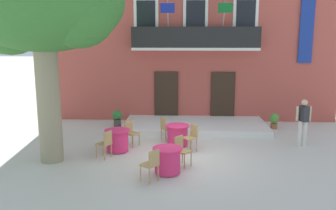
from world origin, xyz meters
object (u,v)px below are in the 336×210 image
cafe_chair_middle_0 (151,163)px  ground_planter_left (117,118)px  cafe_chair_near_tree_0 (105,142)px  cafe_chair_front_1 (166,127)px  cafe_table_middle (168,160)px  cafe_table_near_tree (117,140)px  pedestrian_near_entrance (303,120)px  cafe_chair_front_0 (192,136)px  cafe_table_front (177,135)px  plane_tree (41,8)px  cafe_chair_near_tree_1 (131,131)px  ground_planter_right (274,120)px  cafe_chair_middle_1 (181,149)px

cafe_chair_middle_0 → ground_planter_left: bearing=109.2°
cafe_chair_near_tree_0 → cafe_chair_front_1: size_ratio=1.00×
cafe_table_middle → ground_planter_left: (-2.45, 5.25, 0.02)m
cafe_table_near_tree → cafe_chair_middle_0: (1.40, -2.54, 0.14)m
cafe_table_middle → pedestrian_near_entrance: (4.71, 2.88, 0.56)m
cafe_chair_front_0 → ground_planter_left: size_ratio=1.24×
ground_planter_left → cafe_chair_front_0: bearing=-45.0°
cafe_table_front → cafe_chair_front_1: 0.77m
cafe_table_front → ground_planter_left: bearing=135.9°
cafe_table_middle → plane_tree: bearing=166.1°
cafe_chair_near_tree_1 → ground_planter_right: (5.75, 2.69, -0.15)m
plane_tree → pedestrian_near_entrance: (8.49, 1.94, -3.75)m
ground_planter_left → ground_planter_right: bearing=-0.0°
cafe_chair_middle_1 → pedestrian_near_entrance: (4.32, 2.23, 0.43)m
cafe_table_near_tree → cafe_chair_middle_1: bearing=-29.7°
plane_tree → cafe_chair_near_tree_1: size_ratio=6.93×
cafe_chair_front_0 → pedestrian_near_entrance: pedestrian_near_entrance is taller
cafe_table_near_tree → ground_planter_left: size_ratio=1.18×
cafe_table_near_tree → cafe_chair_middle_1: (2.19, -1.25, 0.14)m
plane_tree → cafe_chair_near_tree_0: size_ratio=6.93×
cafe_table_middle → cafe_chair_front_1: (-0.23, 3.25, 0.14)m
plane_tree → cafe_chair_front_1: (3.55, 2.31, -4.17)m
ground_planter_right → pedestrian_near_entrance: size_ratio=0.40×
cafe_table_middle → cafe_chair_front_1: 3.26m
cafe_chair_middle_0 → cafe_chair_front_0: (1.13, 2.72, 0.00)m
cafe_table_front → ground_planter_left: cafe_table_front is taller
cafe_chair_near_tree_0 → ground_planter_left: size_ratio=1.24×
cafe_table_near_tree → ground_planter_left: bearing=100.9°
cafe_chair_near_tree_0 → cafe_chair_middle_0: bearing=-47.9°
ground_planter_right → cafe_table_middle: bearing=-129.4°
cafe_chair_front_0 → pedestrian_near_entrance: (3.99, 0.79, 0.43)m
plane_tree → cafe_chair_front_0: (4.50, 1.14, -4.17)m
plane_tree → cafe_chair_middle_0: plane_tree is taller
cafe_chair_near_tree_1 → ground_planter_right: bearing=25.1°
cafe_chair_middle_0 → ground_planter_right: 7.54m
plane_tree → cafe_chair_middle_1: (4.17, -0.29, -4.17)m
cafe_chair_near_tree_1 → cafe_chair_middle_1: size_ratio=1.00×
cafe_table_near_tree → cafe_chair_front_0: (2.53, 0.18, 0.14)m
cafe_table_near_tree → cafe_table_front: 2.17m
plane_tree → cafe_chair_near_tree_0: (1.72, 0.25, -4.17)m
cafe_table_near_tree → cafe_chair_front_0: cafe_chair_front_0 is taller
cafe_chair_near_tree_1 → cafe_chair_front_0: bearing=-12.5°
cafe_chair_front_0 → ground_planter_right: size_ratio=1.33×
cafe_chair_middle_1 → cafe_table_near_tree: bearing=150.3°
plane_tree → cafe_table_middle: size_ratio=7.29×
plane_tree → cafe_chair_near_tree_1: plane_tree is taller
plane_tree → ground_planter_left: 6.23m
cafe_chair_near_tree_1 → cafe_chair_front_0: size_ratio=1.00×
cafe_table_front → cafe_chair_near_tree_1: bearing=-176.9°
pedestrian_near_entrance → cafe_chair_near_tree_0: bearing=-166.0°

